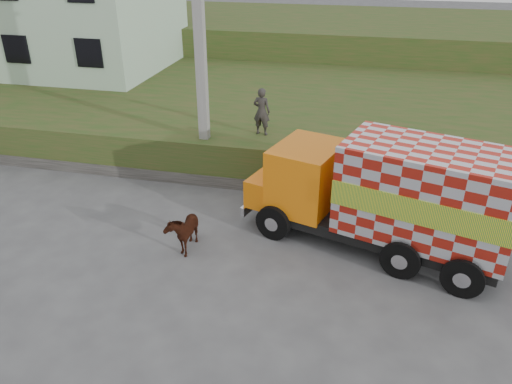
% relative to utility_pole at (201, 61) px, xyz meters
% --- Properties ---
extents(ground, '(120.00, 120.00, 0.00)m').
position_rel_utility_pole_xyz_m(ground, '(1.00, -4.60, -4.08)').
color(ground, '#474749').
rests_on(ground, ground).
extents(embankment, '(40.00, 12.00, 1.50)m').
position_rel_utility_pole_xyz_m(embankment, '(1.00, 5.40, -3.33)').
color(embankment, '#274C19').
rests_on(embankment, ground).
extents(embankment_far, '(40.00, 12.00, 3.00)m').
position_rel_utility_pole_xyz_m(embankment_far, '(1.00, 17.40, -2.58)').
color(embankment_far, '#274C19').
rests_on(embankment_far, ground).
extents(retaining_strip, '(16.00, 0.50, 0.40)m').
position_rel_utility_pole_xyz_m(retaining_strip, '(-1.00, -0.40, -3.88)').
color(retaining_strip, '#595651').
rests_on(retaining_strip, ground).
extents(building, '(10.00, 8.00, 6.00)m').
position_rel_utility_pole_xyz_m(building, '(-10.00, 8.40, 0.42)').
color(building, '#A2BCA0').
rests_on(building, embankment).
extents(utility_pole, '(1.20, 0.30, 8.00)m').
position_rel_utility_pole_xyz_m(utility_pole, '(0.00, 0.00, 0.00)').
color(utility_pole, gray).
rests_on(utility_pole, ground).
extents(cargo_truck, '(7.24, 4.08, 3.08)m').
position_rel_utility_pole_xyz_m(cargo_truck, '(5.99, -3.03, -2.49)').
color(cargo_truck, black).
rests_on(cargo_truck, ground).
extents(cow, '(0.64, 1.37, 1.15)m').
position_rel_utility_pole_xyz_m(cow, '(0.76, -4.25, -3.50)').
color(cow, black).
rests_on(cow, ground).
extents(pedestrian, '(0.63, 0.46, 1.61)m').
position_rel_utility_pole_xyz_m(pedestrian, '(1.78, 0.78, -1.77)').
color(pedestrian, '#2E2C29').
rests_on(pedestrian, embankment).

